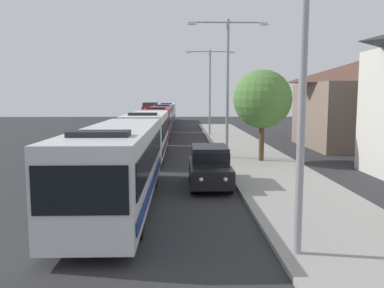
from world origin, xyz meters
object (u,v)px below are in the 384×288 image
Objects in this scene: roadside_tree at (262,99)px; streetlamp_near at (303,65)px; streetlamp_mid at (228,76)px; bus_lead at (119,163)px; bus_rear at (167,112)px; box_truck_oncoming at (150,111)px; streetlamp_far at (210,84)px; white_suv at (209,165)px; bus_middle at (158,121)px; bus_second_in_line at (148,132)px; bus_fourth_in_line at (164,115)px.

streetlamp_near is at bearing -97.83° from roadside_tree.
streetlamp_mid is at bearing 149.78° from roadside_tree.
streetlamp_near reaches higher than bus_lead.
bus_rear is at bearing 90.00° from bus_lead.
streetlamp_far is at bearing -73.75° from box_truck_oncoming.
bus_rear is 48.20m from white_suv.
streetlamp_near is 16.28m from streetlamp_mid.
streetlamp_mid is (5.40, -14.77, 3.85)m from bus_middle.
bus_second_in_line is 0.94× the size of bus_middle.
streetlamp_far is at bearing 96.76° from roadside_tree.
bus_middle is at bearing -83.99° from box_truck_oncoming.
bus_fourth_in_line is at bearing 95.95° from white_suv.
bus_lead is 2.58× the size of white_suv.
bus_middle is 1.53× the size of box_truck_oncoming.
bus_middle and bus_rear have the same top height.
streetlamp_near is (5.40, -5.20, 3.28)m from bus_lead.
streetlamp_far reaches higher than roadside_tree.
bus_fourth_in_line is 1.51× the size of streetlamp_near.
bus_second_in_line is at bearing -90.00° from bus_rear.
white_suv is at bearing -69.18° from bus_second_in_line.
bus_lead is 12.91m from streetlamp_mid.
bus_rear is 6.74m from box_truck_oncoming.
bus_second_in_line is 25.75m from bus_fourth_in_line.
bus_fourth_in_line is at bearing 115.33° from streetlamp_far.
bus_middle is at bearing -90.00° from bus_fourth_in_line.
streetlamp_near reaches higher than bus_rear.
bus_fourth_in_line is (-0.00, 12.91, -0.00)m from bus_middle.
bus_second_in_line is 15.80m from streetlamp_far.
bus_rear is (0.00, 51.33, 0.00)m from bus_lead.
roadside_tree is (10.77, -47.34, 2.32)m from box_truck_oncoming.
bus_middle is 1.56× the size of streetlamp_near.
bus_lead is at bearing 136.08° from streetlamp_near.
streetlamp_far is (5.40, 1.50, 3.83)m from bus_middle.
bus_second_in_line is 44.32m from box_truck_oncoming.
bus_second_in_line and bus_fourth_in_line have the same top height.
white_suv is (3.70, -35.48, -0.66)m from bus_fourth_in_line.
streetlamp_near reaches higher than roadside_tree.
bus_rear is 42.20m from roadside_tree.
streetlamp_mid is 1.57× the size of roadside_tree.
bus_second_in_line is at bearing -110.62° from streetlamp_far.
bus_lead is 12.60m from roadside_tree.
bus_lead is 0.97× the size of bus_middle.
bus_middle is at bearing 90.00° from bus_lead.
streetlamp_near is at bearing -83.00° from bus_fourth_in_line.
streetlamp_far is (8.70, -29.86, 3.81)m from box_truck_oncoming.
bus_second_in_line is at bearing -90.00° from bus_middle.
bus_middle is at bearing 90.00° from bus_second_in_line.
streetlamp_far is at bearing 85.96° from white_suv.
streetlamp_mid reaches higher than white_suv.
bus_second_in_line is at bearing 157.23° from roadside_tree.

